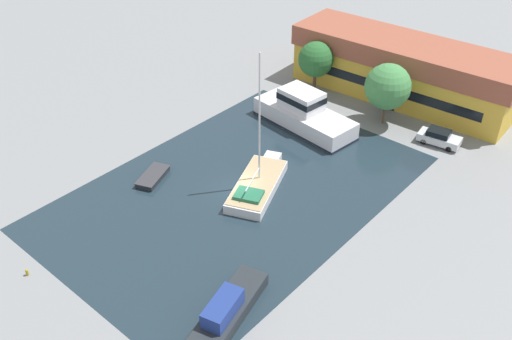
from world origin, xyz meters
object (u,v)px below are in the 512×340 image
at_px(warehouse_building, 403,69).
at_px(small_dinghy, 153,177).
at_px(parked_car, 439,137).
at_px(quay_tree_near_building, 388,87).
at_px(cabin_boat, 226,312).
at_px(quay_tree_by_water, 316,59).
at_px(sailboat_moored, 258,184).
at_px(motor_cruiser, 304,114).

bearing_deg(warehouse_building, small_dinghy, -109.27).
bearing_deg(parked_car, quay_tree_near_building, -98.44).
xyz_separation_m(warehouse_building, cabin_boat, (7.74, -37.75, -2.61)).
distance_m(quay_tree_by_water, parked_car, 17.15).
bearing_deg(quay_tree_by_water, parked_car, -5.26).
distance_m(quay_tree_near_building, sailboat_moored, 18.53).
relative_size(warehouse_building, small_dinghy, 6.24).
bearing_deg(cabin_boat, sailboat_moored, 108.45).
xyz_separation_m(sailboat_moored, motor_cruiser, (-3.81, 11.89, 0.88)).
distance_m(motor_cruiser, cabin_boat, 27.61).
bearing_deg(warehouse_building, quay_tree_by_water, -150.45).
bearing_deg(quay_tree_by_water, sailboat_moored, -67.88).
distance_m(quay_tree_near_building, parked_car, 7.40).
bearing_deg(parked_car, warehouse_building, -137.80).
relative_size(motor_cruiser, cabin_boat, 1.36).
height_order(quay_tree_by_water, cabin_boat, quay_tree_by_water).
relative_size(parked_car, cabin_boat, 0.50).
xyz_separation_m(quay_tree_by_water, sailboat_moored, (7.93, -19.50, -3.34)).
relative_size(quay_tree_by_water, motor_cruiser, 0.50).
distance_m(parked_car, motor_cruiser, 14.07).
bearing_deg(parked_car, sailboat_moored, -34.42).
xyz_separation_m(parked_car, motor_cruiser, (-12.68, -6.06, 0.65)).
bearing_deg(small_dinghy, motor_cruiser, 53.41).
bearing_deg(sailboat_moored, quay_tree_by_water, 89.61).
height_order(quay_tree_by_water, motor_cruiser, quay_tree_by_water).
bearing_deg(quay_tree_near_building, warehouse_building, 104.90).
xyz_separation_m(parked_car, small_dinghy, (-17.27, -23.17, -0.53)).
height_order(warehouse_building, small_dinghy, warehouse_building).
xyz_separation_m(warehouse_building, quay_tree_near_building, (1.82, -6.86, 0.97)).
bearing_deg(cabin_boat, quay_tree_near_building, 86.58).
bearing_deg(small_dinghy, parked_car, 31.74).
xyz_separation_m(warehouse_building, sailboat_moored, (-0.55, -24.84, -2.81)).
height_order(quay_tree_near_building, small_dinghy, quay_tree_near_building).
bearing_deg(quay_tree_near_building, motor_cruiser, -135.43).
xyz_separation_m(warehouse_building, motor_cruiser, (-4.36, -12.95, -1.94)).
bearing_deg(quay_tree_near_building, sailboat_moored, -97.52).
bearing_deg(small_dinghy, sailboat_moored, 10.23).
bearing_deg(quay_tree_near_building, quay_tree_by_water, 171.65).
distance_m(warehouse_building, quay_tree_near_building, 7.16).
relative_size(quay_tree_near_building, quay_tree_by_water, 1.13).
xyz_separation_m(quay_tree_near_building, motor_cruiser, (-6.19, -6.10, -2.91)).
distance_m(quay_tree_near_building, quay_tree_by_water, 10.42).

